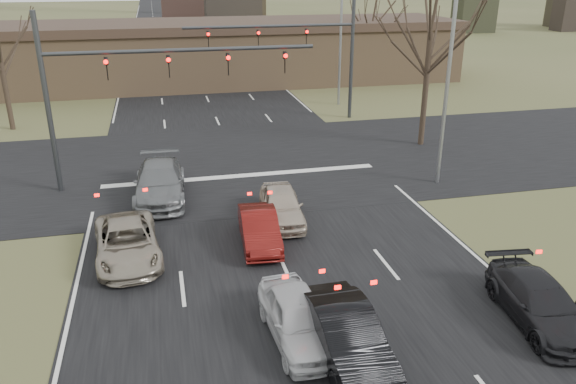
# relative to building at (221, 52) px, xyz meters

# --- Properties ---
(ground) EXTENTS (360.00, 360.00, 0.00)m
(ground) POSITION_rel_building_xyz_m (-2.00, -38.00, -2.67)
(ground) COLOR #464C28
(ground) RESTS_ON ground
(road_main) EXTENTS (14.00, 300.00, 0.02)m
(road_main) POSITION_rel_building_xyz_m (-2.00, 22.00, -2.66)
(road_main) COLOR black
(road_main) RESTS_ON ground
(road_cross) EXTENTS (200.00, 14.00, 0.02)m
(road_cross) POSITION_rel_building_xyz_m (-2.00, -23.00, -2.65)
(road_cross) COLOR black
(road_cross) RESTS_ON ground
(building) EXTENTS (42.40, 10.40, 5.30)m
(building) POSITION_rel_building_xyz_m (0.00, 0.00, 0.00)
(building) COLOR #886949
(building) RESTS_ON ground
(mast_arm_near) EXTENTS (12.12, 0.24, 8.00)m
(mast_arm_near) POSITION_rel_building_xyz_m (-7.23, -25.00, 2.41)
(mast_arm_near) COLOR #383A3D
(mast_arm_near) RESTS_ON ground
(mast_arm_far) EXTENTS (11.12, 0.24, 8.00)m
(mast_arm_far) POSITION_rel_building_xyz_m (4.18, -15.00, 2.35)
(mast_arm_far) COLOR #383A3D
(mast_arm_far) RESTS_ON ground
(streetlight_right_near) EXTENTS (2.34, 0.25, 10.00)m
(streetlight_right_near) POSITION_rel_building_xyz_m (6.82, -28.00, 2.92)
(streetlight_right_near) COLOR gray
(streetlight_right_near) RESTS_ON ground
(streetlight_right_far) EXTENTS (2.34, 0.25, 10.00)m
(streetlight_right_far) POSITION_rel_building_xyz_m (7.32, -11.00, 2.92)
(streetlight_right_far) COLOR gray
(streetlight_right_far) RESTS_ON ground
(tree_right_far) EXTENTS (5.40, 5.40, 9.00)m
(tree_right_far) POSITION_rel_building_xyz_m (13.00, -3.00, 4.29)
(tree_right_far) COLOR black
(tree_right_far) RESTS_ON ground
(car_silver_suv) EXTENTS (2.56, 4.84, 1.30)m
(car_silver_suv) POSITION_rel_building_xyz_m (-7.24, -32.53, -2.02)
(car_silver_suv) COLOR #A09581
(car_silver_suv) RESTS_ON ground
(car_white_sedan) EXTENTS (1.84, 4.06, 1.35)m
(car_white_sedan) POSITION_rel_building_xyz_m (-2.50, -38.35, -1.99)
(car_white_sedan) COLOR silver
(car_white_sedan) RESTS_ON ground
(car_black_hatch) EXTENTS (1.62, 4.40, 1.44)m
(car_black_hatch) POSITION_rel_building_xyz_m (-1.50, -39.47, -1.95)
(car_black_hatch) COLOR black
(car_black_hatch) RESTS_ON ground
(car_charcoal_sedan) EXTENTS (2.27, 4.54, 1.27)m
(car_charcoal_sedan) POSITION_rel_building_xyz_m (4.50, -39.14, -2.03)
(car_charcoal_sedan) COLOR black
(car_charcoal_sedan) RESTS_ON ground
(car_grey_ahead) EXTENTS (2.41, 5.41, 1.54)m
(car_grey_ahead) POSITION_rel_building_xyz_m (-6.00, -27.03, -1.89)
(car_grey_ahead) COLOR slate
(car_grey_ahead) RESTS_ON ground
(car_red_ahead) EXTENTS (1.58, 3.89, 1.25)m
(car_red_ahead) POSITION_rel_building_xyz_m (-2.50, -32.43, -2.04)
(car_red_ahead) COLOR #5C0F0D
(car_red_ahead) RESTS_ON ground
(car_silver_ahead) EXTENTS (1.99, 4.16, 1.37)m
(car_silver_ahead) POSITION_rel_building_xyz_m (-1.26, -30.61, -1.98)
(car_silver_ahead) COLOR #C4B49E
(car_silver_ahead) RESTS_ON ground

